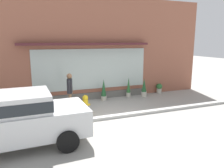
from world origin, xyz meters
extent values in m
plane|color=#9E9B93|center=(0.00, 0.00, 0.00)|extent=(60.00, 60.00, 0.00)
cube|color=#B2B2AD|center=(0.00, -0.20, 0.06)|extent=(14.00, 0.24, 0.12)
cube|color=#935642|center=(0.00, 3.20, 2.70)|extent=(14.00, 0.36, 5.40)
cube|color=#ADBCB7|center=(0.30, 3.00, 1.64)|extent=(6.14, 0.03, 2.14)
cube|color=#4C1E23|center=(0.00, 2.85, 2.95)|extent=(6.74, 0.56, 0.12)
cube|color=#605E59|center=(0.00, 2.98, 0.18)|extent=(6.54, 0.20, 0.36)
cylinder|color=gold|center=(-0.66, 0.84, 0.03)|extent=(0.36, 0.36, 0.06)
cylinder|color=gold|center=(-0.66, 0.84, 0.34)|extent=(0.24, 0.24, 0.55)
sphere|color=gold|center=(-0.66, 0.84, 0.68)|extent=(0.25, 0.25, 0.25)
cylinder|color=gold|center=(-0.82, 0.84, 0.36)|extent=(0.10, 0.09, 0.09)
cylinder|color=gold|center=(-0.50, 0.84, 0.36)|extent=(0.10, 0.09, 0.09)
cylinder|color=gold|center=(-0.66, 0.68, 0.36)|extent=(0.09, 0.10, 0.09)
cylinder|color=brown|center=(-1.22, 1.32, 0.43)|extent=(0.12, 0.12, 0.85)
cylinder|color=brown|center=(-1.27, 1.18, 0.43)|extent=(0.12, 0.12, 0.85)
cube|color=#232328|center=(-1.25, 1.25, 1.17)|extent=(0.28, 0.32, 0.64)
sphere|color=brown|center=(-1.25, 1.25, 1.61)|extent=(0.23, 0.23, 0.23)
cylinder|color=#232328|center=(-1.19, 1.43, 1.19)|extent=(0.08, 0.08, 0.61)
cylinder|color=#232328|center=(-1.31, 1.07, 1.19)|extent=(0.08, 0.08, 0.61)
cube|color=#846647|center=(-1.14, 1.51, 0.90)|extent=(0.17, 0.26, 0.28)
cube|color=silver|center=(-3.23, -1.43, 0.71)|extent=(4.06, 1.89, 0.79)
cube|color=silver|center=(-3.43, -1.43, 1.35)|extent=(2.25, 1.69, 0.57)
cube|color=#1E2328|center=(-3.43, -1.43, 1.35)|extent=(2.29, 1.71, 0.31)
cylinder|color=black|center=(-2.02, -0.49, 0.32)|extent=(0.64, 0.20, 0.64)
cylinder|color=black|center=(-1.96, -2.30, 0.32)|extent=(0.64, 0.20, 0.64)
cylinder|color=#33473D|center=(-3.76, 2.75, 0.20)|extent=(0.27, 0.27, 0.40)
cone|color=#3D8442|center=(-3.76, 2.75, 0.65)|extent=(0.24, 0.24, 0.51)
cylinder|color=#B7B2A3|center=(4.41, 2.81, 0.14)|extent=(0.30, 0.30, 0.28)
sphere|color=#2D6B33|center=(4.41, 2.81, 0.41)|extent=(0.35, 0.35, 0.35)
sphere|color=#E5C64C|center=(4.39, 2.74, 0.48)|extent=(0.10, 0.10, 0.10)
sphere|color=#DB4C7A|center=(4.31, 2.79, 0.48)|extent=(0.09, 0.09, 0.09)
sphere|color=#E5C64C|center=(4.35, 2.73, 0.45)|extent=(0.09, 0.09, 0.09)
cylinder|color=#B7B2A3|center=(0.76, 2.51, 0.12)|extent=(0.30, 0.30, 0.23)
cone|color=#23562D|center=(0.76, 2.51, 0.68)|extent=(0.27, 0.27, 0.90)
cylinder|color=#B7B2A3|center=(2.27, 2.64, 0.13)|extent=(0.24, 0.24, 0.26)
cone|color=#2D6B33|center=(2.27, 2.64, 0.69)|extent=(0.22, 0.22, 0.85)
cylinder|color=#B7B2A3|center=(3.11, 2.37, 0.15)|extent=(0.31, 0.31, 0.31)
cone|color=#23562D|center=(3.11, 2.37, 0.68)|extent=(0.28, 0.28, 0.75)
camera|label=1|loc=(-2.83, -8.01, 3.11)|focal=34.53mm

